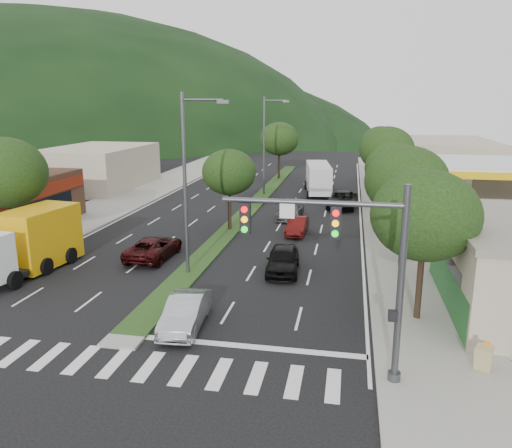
% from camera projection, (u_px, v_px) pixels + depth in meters
% --- Properties ---
extents(ground, '(160.00, 160.00, 0.00)m').
position_uv_depth(ground, '(127.00, 338.00, 20.65)').
color(ground, black).
rests_on(ground, ground).
extents(sidewalk_right, '(5.00, 90.00, 0.15)m').
position_uv_depth(sidewalk_right, '(393.00, 216.00, 42.20)').
color(sidewalk_right, gray).
rests_on(sidewalk_right, ground).
extents(sidewalk_left, '(6.00, 90.00, 0.15)m').
position_uv_depth(sidewalk_left, '(113.00, 205.00, 46.83)').
color(sidewalk_left, gray).
rests_on(sidewalk_left, ground).
extents(median, '(1.60, 56.00, 0.12)m').
position_uv_depth(median, '(255.00, 204.00, 47.34)').
color(median, '#1C3613').
rests_on(median, ground).
extents(crosswalk, '(19.00, 2.20, 0.01)m').
position_uv_depth(crosswalk, '(104.00, 362.00, 18.74)').
color(crosswalk, silver).
rests_on(crosswalk, ground).
extents(traffic_signal, '(6.12, 0.40, 7.00)m').
position_uv_depth(traffic_signal, '(354.00, 254.00, 16.43)').
color(traffic_signal, '#47494C').
rests_on(traffic_signal, ground).
extents(gas_canopy, '(12.20, 8.20, 5.25)m').
position_uv_depth(gas_canopy, '(490.00, 169.00, 37.07)').
color(gas_canopy, silver).
rests_on(gas_canopy, ground).
extents(bldg_left_far, '(9.00, 14.00, 4.60)m').
position_uv_depth(bldg_left_far, '(99.00, 167.00, 55.97)').
color(bldg_left_far, '#B6A990').
rests_on(bldg_left_far, ground).
extents(bldg_right_far, '(10.00, 16.00, 5.20)m').
position_uv_depth(bldg_right_far, '(444.00, 162.00, 58.45)').
color(bldg_right_far, '#B6A990').
rests_on(bldg_right_far, ground).
extents(hill_far, '(176.00, 132.00, 82.00)m').
position_uv_depth(hill_far, '(31.00, 136.00, 140.08)').
color(hill_far, black).
rests_on(hill_far, ground).
extents(tree_r_a, '(4.60, 4.60, 6.63)m').
position_uv_depth(tree_r_a, '(425.00, 215.00, 21.13)').
color(tree_r_a, black).
rests_on(tree_r_a, sidewalk_right).
extents(tree_r_b, '(4.80, 4.80, 6.94)m').
position_uv_depth(tree_r_b, '(406.00, 181.00, 28.71)').
color(tree_r_b, black).
rests_on(tree_r_b, sidewalk_right).
extents(tree_r_c, '(4.40, 4.40, 6.48)m').
position_uv_depth(tree_r_c, '(395.00, 168.00, 36.41)').
color(tree_r_c, black).
rests_on(tree_r_c, sidewalk_right).
extents(tree_r_d, '(5.00, 5.00, 7.17)m').
position_uv_depth(tree_r_d, '(387.00, 150.00, 45.84)').
color(tree_r_d, black).
rests_on(tree_r_d, sidewalk_right).
extents(tree_r_e, '(4.60, 4.60, 6.71)m').
position_uv_depth(tree_r_e, '(381.00, 144.00, 55.45)').
color(tree_r_e, black).
rests_on(tree_r_e, sidewalk_right).
extents(tree_med_near, '(4.00, 4.00, 6.02)m').
position_uv_depth(tree_med_near, '(229.00, 172.00, 36.75)').
color(tree_med_near, black).
rests_on(tree_med_near, median).
extents(tree_med_far, '(4.80, 4.80, 6.94)m').
position_uv_depth(tree_med_far, '(279.00, 139.00, 61.41)').
color(tree_med_far, black).
rests_on(tree_med_far, median).
extents(tree_l_a, '(5.20, 5.20, 7.25)m').
position_uv_depth(tree_l_a, '(5.00, 173.00, 31.21)').
color(tree_l_a, black).
rests_on(tree_l_a, sidewalk_left).
extents(streetlight_near, '(2.60, 0.25, 10.00)m').
position_uv_depth(streetlight_near, '(188.00, 176.00, 26.90)').
color(streetlight_near, '#47494C').
rests_on(streetlight_near, ground).
extents(streetlight_mid, '(2.60, 0.25, 10.00)m').
position_uv_depth(streetlight_mid, '(266.00, 141.00, 50.75)').
color(streetlight_mid, '#47494C').
rests_on(streetlight_mid, ground).
extents(sedan_silver, '(1.79, 4.33, 1.39)m').
position_uv_depth(sedan_silver, '(185.00, 312.00, 21.45)').
color(sedan_silver, '#A9ACB1').
rests_on(sedan_silver, ground).
extents(suv_maroon, '(2.47, 5.04, 1.38)m').
position_uv_depth(suv_maroon, '(154.00, 247.00, 30.99)').
color(suv_maroon, black).
rests_on(suv_maroon, ground).
extents(car_queue_a, '(2.07, 4.52, 1.50)m').
position_uv_depth(car_queue_a, '(283.00, 260.00, 28.41)').
color(car_queue_a, black).
rests_on(car_queue_a, ground).
extents(car_queue_b, '(2.02, 4.63, 1.33)m').
position_uv_depth(car_queue_b, '(290.00, 210.00, 41.56)').
color(car_queue_b, '#4D4D52').
rests_on(car_queue_b, ground).
extents(car_queue_c, '(1.42, 3.82, 1.25)m').
position_uv_depth(car_queue_c, '(297.00, 226.00, 36.60)').
color(car_queue_c, '#4E0E0D').
rests_on(car_queue_c, ground).
extents(car_queue_d, '(2.90, 5.54, 1.49)m').
position_uv_depth(car_queue_d, '(342.00, 200.00, 45.56)').
color(car_queue_d, black).
rests_on(car_queue_d, ground).
extents(box_truck, '(3.44, 7.36, 3.50)m').
position_uv_depth(box_truck, '(30.00, 243.00, 28.45)').
color(box_truck, white).
rests_on(box_truck, ground).
extents(motorhome, '(3.45, 8.32, 3.10)m').
position_uv_depth(motorhome, '(318.00, 178.00, 52.51)').
color(motorhome, silver).
rests_on(motorhome, ground).
extents(a_frame_sign, '(0.76, 0.80, 1.24)m').
position_uv_depth(a_frame_sign, '(484.00, 356.00, 17.74)').
color(a_frame_sign, tan).
rests_on(a_frame_sign, sidewalk_right).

